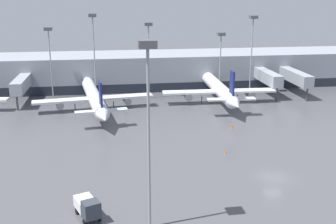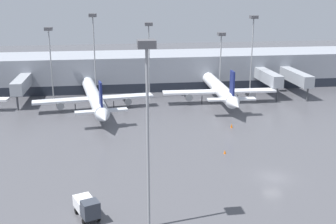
{
  "view_description": "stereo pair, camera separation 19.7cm",
  "coord_description": "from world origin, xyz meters",
  "px_view_note": "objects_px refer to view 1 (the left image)",
  "views": [
    {
      "loc": [
        -22.63,
        -51.95,
        25.41
      ],
      "look_at": [
        -11.52,
        24.96,
        3.0
      ],
      "focal_mm": 45.0,
      "sensor_mm": 36.0,
      "label": 1
    },
    {
      "loc": [
        -22.44,
        -51.98,
        25.41
      ],
      "look_at": [
        -11.52,
        24.96,
        3.0
      ],
      "focal_mm": 45.0,
      "sensor_mm": 36.0,
      "label": 2
    }
  ],
  "objects_px": {
    "parked_jet_1": "(94,96)",
    "traffic_cone_1": "(232,126)",
    "parked_jet_0": "(219,89)",
    "apron_light_mast_1": "(221,45)",
    "apron_light_mast_2": "(253,33)",
    "apron_light_mast_7": "(149,39)",
    "apron_light_mast_4": "(49,42)",
    "service_truck_0": "(88,206)",
    "apron_light_mast_3": "(93,33)",
    "apron_light_mast_0": "(148,86)",
    "traffic_cone_0": "(225,152)"
  },
  "relations": [
    {
      "from": "traffic_cone_1",
      "to": "apron_light_mast_1",
      "type": "relative_size",
      "value": 0.05
    },
    {
      "from": "parked_jet_0",
      "to": "apron_light_mast_0",
      "type": "xyz_separation_m",
      "value": [
        -21.62,
        -51.43,
        12.82
      ]
    },
    {
      "from": "traffic_cone_0",
      "to": "apron_light_mast_4",
      "type": "distance_m",
      "value": 54.55
    },
    {
      "from": "parked_jet_0",
      "to": "apron_light_mast_1",
      "type": "height_order",
      "value": "apron_light_mast_1"
    },
    {
      "from": "service_truck_0",
      "to": "traffic_cone_1",
      "type": "relative_size",
      "value": 6.12
    },
    {
      "from": "parked_jet_1",
      "to": "apron_light_mast_1",
      "type": "height_order",
      "value": "apron_light_mast_1"
    },
    {
      "from": "traffic_cone_1",
      "to": "apron_light_mast_1",
      "type": "bearing_deg",
      "value": 80.16
    },
    {
      "from": "traffic_cone_0",
      "to": "apron_light_mast_3",
      "type": "relative_size",
      "value": 0.03
    },
    {
      "from": "apron_light_mast_0",
      "to": "apron_light_mast_3",
      "type": "relative_size",
      "value": 1.02
    },
    {
      "from": "traffic_cone_0",
      "to": "traffic_cone_1",
      "type": "xyz_separation_m",
      "value": [
        4.92,
        12.93,
        0.09
      ]
    },
    {
      "from": "traffic_cone_1",
      "to": "apron_light_mast_7",
      "type": "height_order",
      "value": "apron_light_mast_7"
    },
    {
      "from": "apron_light_mast_4",
      "to": "traffic_cone_0",
      "type": "bearing_deg",
      "value": -52.84
    },
    {
      "from": "traffic_cone_0",
      "to": "apron_light_mast_2",
      "type": "xyz_separation_m",
      "value": [
        17.45,
        39.31,
        15.06
      ]
    },
    {
      "from": "service_truck_0",
      "to": "apron_light_mast_4",
      "type": "xyz_separation_m",
      "value": [
        -10.72,
        59.37,
        12.2
      ]
    },
    {
      "from": "service_truck_0",
      "to": "parked_jet_1",
      "type": "bearing_deg",
      "value": 159.57
    },
    {
      "from": "service_truck_0",
      "to": "apron_light_mast_7",
      "type": "height_order",
      "value": "apron_light_mast_7"
    },
    {
      "from": "parked_jet_1",
      "to": "traffic_cone_1",
      "type": "height_order",
      "value": "parked_jet_1"
    },
    {
      "from": "apron_light_mast_0",
      "to": "parked_jet_0",
      "type": "bearing_deg",
      "value": 67.2
    },
    {
      "from": "service_truck_0",
      "to": "traffic_cone_1",
      "type": "xyz_separation_m",
      "value": [
        26.15,
        30.15,
        -1.06
      ]
    },
    {
      "from": "parked_jet_1",
      "to": "traffic_cone_1",
      "type": "distance_m",
      "value": 31.55
    },
    {
      "from": "apron_light_mast_2",
      "to": "apron_light_mast_7",
      "type": "distance_m",
      "value": 25.92
    },
    {
      "from": "apron_light_mast_1",
      "to": "apron_light_mast_3",
      "type": "relative_size",
      "value": 0.77
    },
    {
      "from": "service_truck_0",
      "to": "apron_light_mast_7",
      "type": "xyz_separation_m",
      "value": [
        12.77,
        55.88,
        12.98
      ]
    },
    {
      "from": "apron_light_mast_4",
      "to": "apron_light_mast_2",
      "type": "bearing_deg",
      "value": -3.29
    },
    {
      "from": "traffic_cone_1",
      "to": "apron_light_mast_1",
      "type": "distance_m",
      "value": 29.81
    },
    {
      "from": "apron_light_mast_2",
      "to": "parked_jet_0",
      "type": "bearing_deg",
      "value": -141.48
    },
    {
      "from": "service_truck_0",
      "to": "traffic_cone_0",
      "type": "relative_size",
      "value": 7.89
    },
    {
      "from": "parked_jet_1",
      "to": "apron_light_mast_2",
      "type": "height_order",
      "value": "apron_light_mast_2"
    },
    {
      "from": "parked_jet_1",
      "to": "apron_light_mast_0",
      "type": "distance_m",
      "value": 52.19
    },
    {
      "from": "parked_jet_1",
      "to": "apron_light_mast_1",
      "type": "distance_m",
      "value": 34.12
    },
    {
      "from": "traffic_cone_1",
      "to": "apron_light_mast_3",
      "type": "bearing_deg",
      "value": 135.22
    },
    {
      "from": "traffic_cone_0",
      "to": "traffic_cone_1",
      "type": "relative_size",
      "value": 0.78
    },
    {
      "from": "traffic_cone_0",
      "to": "apron_light_mast_4",
      "type": "xyz_separation_m",
      "value": [
        -31.95,
        42.15,
        13.35
      ]
    },
    {
      "from": "parked_jet_1",
      "to": "apron_light_mast_4",
      "type": "bearing_deg",
      "value": 32.19
    },
    {
      "from": "apron_light_mast_7",
      "to": "traffic_cone_0",
      "type": "bearing_deg",
      "value": -77.67
    },
    {
      "from": "parked_jet_0",
      "to": "apron_light_mast_2",
      "type": "bearing_deg",
      "value": -49.84
    },
    {
      "from": "apron_light_mast_7",
      "to": "service_truck_0",
      "type": "bearing_deg",
      "value": -102.87
    },
    {
      "from": "parked_jet_1",
      "to": "apron_light_mast_1",
      "type": "xyz_separation_m",
      "value": [
        31.2,
        9.95,
        9.58
      ]
    },
    {
      "from": "apron_light_mast_3",
      "to": "apron_light_mast_4",
      "type": "distance_m",
      "value": 11.26
    },
    {
      "from": "service_truck_0",
      "to": "apron_light_mast_3",
      "type": "relative_size",
      "value": 0.24
    },
    {
      "from": "traffic_cone_1",
      "to": "apron_light_mast_7",
      "type": "bearing_deg",
      "value": 117.46
    },
    {
      "from": "service_truck_0",
      "to": "apron_light_mast_1",
      "type": "bearing_deg",
      "value": 130.68
    },
    {
      "from": "traffic_cone_0",
      "to": "service_truck_0",
      "type": "bearing_deg",
      "value": -140.95
    },
    {
      "from": "parked_jet_0",
      "to": "apron_light_mast_7",
      "type": "relative_size",
      "value": 1.8
    },
    {
      "from": "parked_jet_1",
      "to": "traffic_cone_1",
      "type": "relative_size",
      "value": 48.06
    },
    {
      "from": "traffic_cone_0",
      "to": "apron_light_mast_0",
      "type": "height_order",
      "value": "apron_light_mast_0"
    },
    {
      "from": "service_truck_0",
      "to": "apron_light_mast_7",
      "type": "distance_m",
      "value": 58.78
    },
    {
      "from": "traffic_cone_0",
      "to": "traffic_cone_1",
      "type": "height_order",
      "value": "traffic_cone_1"
    },
    {
      "from": "apron_light_mast_2",
      "to": "apron_light_mast_3",
      "type": "distance_m",
      "value": 38.81
    },
    {
      "from": "traffic_cone_1",
      "to": "service_truck_0",
      "type": "bearing_deg",
      "value": -130.93
    }
  ]
}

